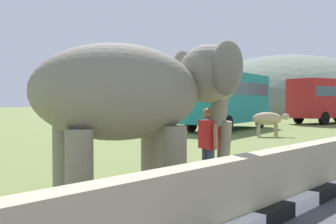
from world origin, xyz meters
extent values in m
cube|color=black|center=(3.70, 3.54, 0.12)|extent=(0.90, 0.20, 0.24)
cube|color=white|center=(4.60, 3.54, 0.12)|extent=(0.90, 0.20, 0.24)
cube|color=black|center=(5.50, 3.54, 0.12)|extent=(0.90, 0.20, 0.24)
cube|color=tan|center=(2.00, 3.84, 0.50)|extent=(28.00, 0.36, 1.00)
cylinder|color=gray|center=(3.83, 6.26, 0.68)|extent=(0.44, 0.44, 1.36)
cylinder|color=gray|center=(3.54, 5.41, 0.68)|extent=(0.44, 0.44, 1.36)
cylinder|color=gray|center=(2.21, 6.79, 0.68)|extent=(0.44, 0.44, 1.36)
cylinder|color=gray|center=(1.93, 5.94, 0.68)|extent=(0.44, 0.44, 1.36)
ellipsoid|color=gray|center=(2.88, 6.10, 1.95)|extent=(3.44, 2.49, 1.70)
sphere|color=gray|center=(4.65, 5.51, 2.33)|extent=(1.16, 1.16, 1.16)
ellipsoid|color=#D84C8C|center=(4.93, 5.42, 2.48)|extent=(0.54, 0.72, 0.44)
ellipsoid|color=gray|center=(4.76, 6.30, 2.38)|extent=(0.51, 0.93, 1.00)
ellipsoid|color=gray|center=(4.27, 4.82, 2.38)|extent=(0.51, 0.93, 1.00)
cylinder|color=gray|center=(4.93, 5.42, 1.78)|extent=(0.49, 0.61, 1.00)
cylinder|color=gray|center=(5.04, 5.39, 0.98)|extent=(0.35, 0.40, 0.82)
cone|color=beige|center=(4.96, 5.71, 1.88)|extent=(0.31, 0.58, 0.22)
cone|color=beige|center=(4.79, 5.18, 1.88)|extent=(0.31, 0.58, 0.22)
cylinder|color=navy|center=(4.88, 5.75, 0.41)|extent=(0.15, 0.15, 0.82)
cylinder|color=navy|center=(4.81, 5.56, 0.41)|extent=(0.15, 0.15, 0.82)
cube|color=red|center=(4.84, 5.66, 1.11)|extent=(0.36, 0.46, 0.58)
cylinder|color=#9E7251|center=(4.93, 5.90, 1.08)|extent=(0.12, 0.13, 0.52)
cylinder|color=#9E7251|center=(4.76, 5.41, 1.08)|extent=(0.13, 0.15, 0.52)
sphere|color=#9E7251|center=(4.84, 5.66, 1.54)|extent=(0.23, 0.23, 0.23)
cube|color=teal|center=(18.63, 14.69, 2.00)|extent=(8.40, 3.88, 3.00)
cube|color=#3F5160|center=(18.63, 14.69, 2.54)|extent=(7.77, 3.81, 0.76)
cylinder|color=black|center=(20.97, 16.28, 0.50)|extent=(1.04, 0.47, 1.00)
cylinder|color=black|center=(21.38, 14.01, 0.50)|extent=(1.04, 0.47, 1.00)
cylinder|color=black|center=(15.88, 15.36, 0.50)|extent=(1.04, 0.47, 1.00)
cylinder|color=black|center=(16.28, 13.10, 0.50)|extent=(1.04, 0.47, 1.00)
cube|color=#B21E1E|center=(30.39, 12.72, 2.00)|extent=(8.51, 4.33, 3.00)
cube|color=#3F5160|center=(30.39, 12.72, 2.54)|extent=(7.88, 4.22, 0.76)
cylinder|color=black|center=(28.13, 14.44, 0.50)|extent=(1.04, 0.52, 1.00)
cylinder|color=black|center=(27.59, 12.20, 0.50)|extent=(1.04, 0.52, 1.00)
cylinder|color=tan|center=(16.70, 10.44, 0.33)|extent=(0.12, 0.12, 0.65)
cylinder|color=tan|center=(16.44, 10.19, 0.33)|extent=(0.12, 0.12, 0.65)
cylinder|color=tan|center=(16.09, 11.09, 0.33)|extent=(0.12, 0.12, 0.65)
cylinder|color=tan|center=(15.82, 10.84, 0.33)|extent=(0.12, 0.12, 0.65)
ellipsoid|color=tan|center=(16.26, 10.64, 0.90)|extent=(1.47, 1.50, 0.66)
ellipsoid|color=tan|center=(16.90, 9.97, 1.00)|extent=(0.46, 0.47, 0.32)
ellipsoid|color=slate|center=(55.00, 28.17, 0.00)|extent=(39.31, 31.45, 17.47)
camera|label=1|loc=(-1.47, 0.82, 1.79)|focal=41.37mm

